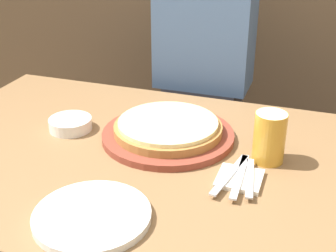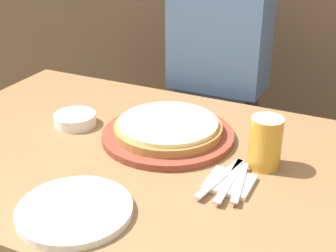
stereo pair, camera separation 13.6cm
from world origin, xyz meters
The scene contains 9 objects.
pizza_on_board centered at (-0.07, 0.12, 0.78)m, with size 0.39×0.39×0.06m.
beer_glass centered at (0.23, 0.08, 0.83)m, with size 0.08×0.08×0.14m.
dinner_plate centered at (-0.10, -0.30, 0.76)m, with size 0.26×0.26×0.02m.
side_bowl centered at (-0.37, 0.07, 0.77)m, with size 0.13×0.13×0.04m.
napkin_stack centered at (0.18, -0.04, 0.76)m, with size 0.11×0.11×0.01m.
fork centered at (0.15, -0.04, 0.77)m, with size 0.06×0.21×0.00m.
dinner_knife centered at (0.18, -0.04, 0.77)m, with size 0.03×0.21×0.00m.
spoon centered at (0.20, -0.04, 0.77)m, with size 0.05×0.18×0.00m.
diner_person centered at (-0.10, 0.63, 0.66)m, with size 0.35×0.20×1.34m.
Camera 2 is at (0.46, -0.99, 1.39)m, focal length 50.00 mm.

